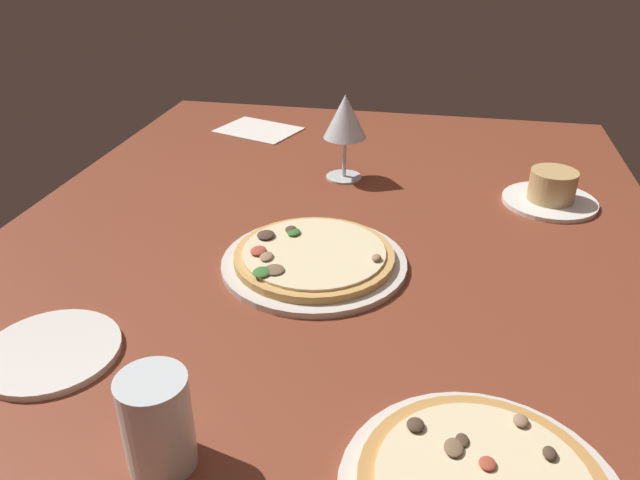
{
  "coord_description": "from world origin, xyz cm",
  "views": [
    {
      "loc": [
        83.58,
        15.94,
        51.86
      ],
      "look_at": [
        2.66,
        -0.36,
        7.0
      ],
      "focal_mm": 34.67,
      "sensor_mm": 36.0,
      "label": 1
    }
  ],
  "objects_px": {
    "pizza_main": "(314,259)",
    "wine_glass_far": "(345,119)",
    "water_glass": "(158,426)",
    "ramekin_on_saucer": "(551,191)",
    "paper_menu": "(258,130)",
    "side_plate": "(51,352)"
  },
  "relations": [
    {
      "from": "pizza_main",
      "to": "wine_glass_far",
      "type": "xyz_separation_m",
      "value": [
        -0.35,
        -0.01,
        0.11
      ]
    },
    {
      "from": "ramekin_on_saucer",
      "to": "pizza_main",
      "type": "bearing_deg",
      "value": -51.29
    },
    {
      "from": "pizza_main",
      "to": "water_glass",
      "type": "height_order",
      "value": "water_glass"
    },
    {
      "from": "pizza_main",
      "to": "side_plate",
      "type": "relative_size",
      "value": 1.68
    },
    {
      "from": "pizza_main",
      "to": "wine_glass_far",
      "type": "distance_m",
      "value": 0.36
    },
    {
      "from": "ramekin_on_saucer",
      "to": "side_plate",
      "type": "height_order",
      "value": "ramekin_on_saucer"
    },
    {
      "from": "water_glass",
      "to": "ramekin_on_saucer",
      "type": "bearing_deg",
      "value": 147.5
    },
    {
      "from": "ramekin_on_saucer",
      "to": "paper_menu",
      "type": "xyz_separation_m",
      "value": [
        -0.29,
        -0.64,
        -0.02
      ]
    },
    {
      "from": "wine_glass_far",
      "to": "paper_menu",
      "type": "relative_size",
      "value": 0.93
    },
    {
      "from": "pizza_main",
      "to": "paper_menu",
      "type": "distance_m",
      "value": 0.65
    },
    {
      "from": "side_plate",
      "to": "paper_menu",
      "type": "xyz_separation_m",
      "value": [
        -0.86,
        0.01,
        -0.0
      ]
    },
    {
      "from": "wine_glass_far",
      "to": "water_glass",
      "type": "relative_size",
      "value": 1.63
    },
    {
      "from": "ramekin_on_saucer",
      "to": "wine_glass_far",
      "type": "height_order",
      "value": "wine_glass_far"
    },
    {
      "from": "paper_menu",
      "to": "side_plate",
      "type": "bearing_deg",
      "value": 18.45
    },
    {
      "from": "water_glass",
      "to": "paper_menu",
      "type": "bearing_deg",
      "value": -168.85
    },
    {
      "from": "ramekin_on_saucer",
      "to": "paper_menu",
      "type": "bearing_deg",
      "value": -114.64
    },
    {
      "from": "side_plate",
      "to": "wine_glass_far",
      "type": "bearing_deg",
      "value": 157.29
    },
    {
      "from": "wine_glass_far",
      "to": "water_glass",
      "type": "distance_m",
      "value": 0.74
    },
    {
      "from": "wine_glass_far",
      "to": "side_plate",
      "type": "distance_m",
      "value": 0.68
    },
    {
      "from": "water_glass",
      "to": "pizza_main",
      "type": "bearing_deg",
      "value": 170.35
    },
    {
      "from": "wine_glass_far",
      "to": "water_glass",
      "type": "xyz_separation_m",
      "value": [
        0.74,
        -0.06,
        -0.07
      ]
    },
    {
      "from": "ramekin_on_saucer",
      "to": "paper_menu",
      "type": "height_order",
      "value": "ramekin_on_saucer"
    }
  ]
}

